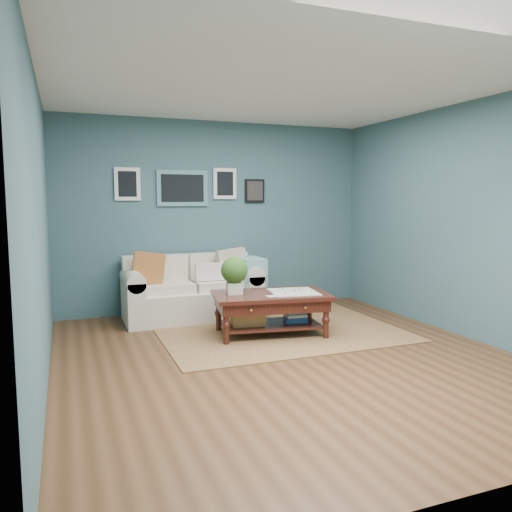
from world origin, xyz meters
name	(u,v)px	position (x,y,z in m)	size (l,w,h in m)	color
room_shell	(286,223)	(-0.01, 0.06, 1.36)	(5.00, 5.02, 2.70)	brown
area_rug	(276,329)	(0.33, 1.07, 0.01)	(2.86, 2.28, 0.01)	#57351A
loveseat	(197,290)	(-0.42, 2.02, 0.38)	(1.83, 0.83, 0.94)	silver
coffee_table	(265,301)	(0.10, 0.88, 0.41)	(1.44, 0.97, 0.93)	#340D0B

